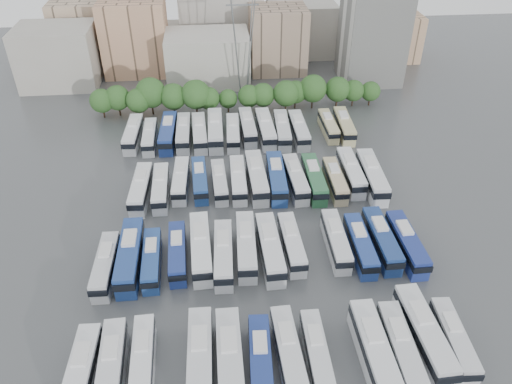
{
  "coord_description": "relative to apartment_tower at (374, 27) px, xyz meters",
  "views": [
    {
      "loc": [
        -5.26,
        -59.11,
        50.0
      ],
      "look_at": [
        0.87,
        6.68,
        3.0
      ],
      "focal_mm": 35.0,
      "sensor_mm": 36.0,
      "label": 1
    }
  ],
  "objects": [
    {
      "name": "bus_r2_s9",
      "position": [
        -25.79,
        -46.34,
        -11.14
      ],
      "size": [
        3.21,
        12.21,
        3.79
      ],
      "rotation": [
        0.0,
        0.0,
        0.05
      ],
      "color": "silver",
      "rests_on": "ground"
    },
    {
      "name": "bus_r2_s5",
      "position": [
        -38.95,
        -45.77,
        -11.34
      ],
      "size": [
        2.78,
        10.86,
        3.38
      ],
      "rotation": [
        0.0,
        0.0,
        0.04
      ],
      "color": "silver",
      "rests_on": "ground"
    },
    {
      "name": "bus_r2_s11",
      "position": [
        -19.02,
        -47.26,
        -11.28
      ],
      "size": [
        2.5,
        11.2,
        3.51
      ],
      "rotation": [
        0.0,
        0.0,
        -0.01
      ],
      "color": "tan",
      "rests_on": "ground"
    },
    {
      "name": "bus_r1_s7",
      "position": [
        -32.28,
        -63.91,
        -11.02
      ],
      "size": [
        3.19,
        12.93,
        4.03
      ],
      "rotation": [
        0.0,
        0.0,
        0.03
      ],
      "color": "silver",
      "rests_on": "ground"
    },
    {
      "name": "bus_r2_s2",
      "position": [
        -48.92,
        -46.83,
        -11.22
      ],
      "size": [
        2.71,
        11.61,
        3.63
      ],
      "rotation": [
        0.0,
        0.0,
        0.02
      ],
      "color": "silver",
      "rests_on": "ground"
    },
    {
      "name": "bus_r0_s0",
      "position": [
        -55.36,
        -82.56,
        -11.14
      ],
      "size": [
        3.02,
        12.16,
        3.79
      ],
      "rotation": [
        0.0,
        0.0,
        -0.03
      ],
      "color": "silver",
      "rests_on": "ground"
    },
    {
      "name": "bus_r1_s11",
      "position": [
        -19.12,
        -64.22,
        -11.21
      ],
      "size": [
        2.63,
        11.64,
        3.64
      ],
      "rotation": [
        0.0,
        0.0,
        -0.01
      ],
      "color": "navy",
      "rests_on": "ground"
    },
    {
      "name": "bus_r1_s5",
      "position": [
        -38.99,
        -64.41,
        -11.14
      ],
      "size": [
        3.05,
        12.17,
        3.79
      ],
      "rotation": [
        0.0,
        0.0,
        -0.03
      ],
      "color": "silver",
      "rests_on": "ground"
    },
    {
      "name": "bus_r2_s3",
      "position": [
        -45.59,
        -44.8,
        -11.26
      ],
      "size": [
        2.9,
        11.41,
        3.55
      ],
      "rotation": [
        0.0,
        0.0,
        -0.04
      ],
      "color": "white",
      "rests_on": "ground"
    },
    {
      "name": "bus_r1_s10",
      "position": [
        -22.41,
        -62.91,
        -11.21
      ],
      "size": [
        2.72,
        11.65,
        3.64
      ],
      "rotation": [
        0.0,
        0.0,
        -0.02
      ],
      "color": "silver",
      "rests_on": "ground"
    },
    {
      "name": "bus_r1_s12",
      "position": [
        -15.75,
        -63.48,
        -11.1
      ],
      "size": [
        2.84,
        12.35,
        3.86
      ],
      "rotation": [
        0.0,
        0.0,
        0.01
      ],
      "color": "navy",
      "rests_on": "ground"
    },
    {
      "name": "bus_r2_s6",
      "position": [
        -35.7,
        -45.62,
        -11.2
      ],
      "size": [
        2.68,
        11.72,
        3.67
      ],
      "rotation": [
        0.0,
        0.0,
        -0.01
      ],
      "color": "white",
      "rests_on": "ground"
    },
    {
      "name": "bus_r0_s12",
      "position": [
        -15.87,
        -80.74,
        -10.95
      ],
      "size": [
        3.39,
        13.42,
        4.18
      ],
      "rotation": [
        0.0,
        0.0,
        0.04
      ],
      "color": "silver",
      "rests_on": "ground"
    },
    {
      "name": "bus_r2_s10",
      "position": [
        -22.62,
        -46.69,
        -11.11
      ],
      "size": [
        2.7,
        12.29,
        3.85
      ],
      "rotation": [
        0.0,
        0.0,
        -0.0
      ],
      "color": "#2A633C",
      "rests_on": "ground"
    },
    {
      "name": "bus_r2_s1",
      "position": [
        -52.2,
        -46.92,
        -11.13
      ],
      "size": [
        3.24,
        12.26,
        3.81
      ],
      "rotation": [
        0.0,
        0.0,
        -0.05
      ],
      "color": "silver",
      "rests_on": "ground"
    },
    {
      "name": "bus_r3_s12",
      "position": [
        -15.89,
        -27.32,
        -11.33
      ],
      "size": [
        2.53,
        10.85,
        3.39
      ],
      "rotation": [
        0.0,
        0.0,
        0.02
      ],
      "color": "#CABF8B",
      "rests_on": "ground"
    },
    {
      "name": "bus_r1_s6",
      "position": [
        -35.65,
        -62.99,
        -11.08
      ],
      "size": [
        3.19,
        12.58,
        3.92
      ],
      "rotation": [
        0.0,
        0.0,
        -0.04
      ],
      "color": "silver",
      "rests_on": "ground"
    },
    {
      "name": "bus_r0_s7",
      "position": [
        -32.22,
        -81.63,
        -11.2
      ],
      "size": [
        3.02,
        11.76,
        3.66
      ],
      "rotation": [
        0.0,
        0.0,
        0.04
      ],
      "color": "silver",
      "rests_on": "ground"
    },
    {
      "name": "city_buildings",
      "position": [
        -41.46,
        13.86,
        -5.13
      ],
      "size": [
        102.0,
        35.0,
        20.0
      ],
      "color": "#9E998E",
      "rests_on": "ground"
    },
    {
      "name": "bus_r0_s11",
      "position": [
        -19.24,
        -82.42,
        -11.14
      ],
      "size": [
        2.95,
        12.14,
        3.79
      ],
      "rotation": [
        0.0,
        0.0,
        -0.03
      ],
      "color": "silver",
      "rests_on": "ground"
    },
    {
      "name": "bus_r3_s6",
      "position": [
        -35.67,
        -28.67,
        -11.2
      ],
      "size": [
        2.98,
        11.79,
        3.67
      ],
      "rotation": [
        0.0,
        0.0,
        -0.04
      ],
      "color": "silver",
      "rests_on": "ground"
    },
    {
      "name": "bus_r2_s8",
      "position": [
        -29.05,
        -45.9,
        -11.02
      ],
      "size": [
        3.24,
        12.92,
        4.03
      ],
      "rotation": [
        0.0,
        0.0,
        -0.03
      ],
      "color": "navy",
      "rests_on": "ground"
    },
    {
      "name": "bus_r0_s13",
      "position": [
        -12.51,
        -81.62,
        -11.3
      ],
      "size": [
        2.96,
        11.12,
        3.45
      ],
      "rotation": [
        0.0,
        0.0,
        -0.05
      ],
      "color": "silver",
      "rests_on": "ground"
    },
    {
      "name": "bus_r3_s13",
      "position": [
        -12.75,
        -27.89,
        -11.16
      ],
      "size": [
        3.07,
        12.06,
        3.76
      ],
      "rotation": [
        0.0,
        0.0,
        -0.04
      ],
      "color": "#C3BA86",
      "rests_on": "ground"
    },
    {
      "name": "bus_r0_s8",
      "position": [
        -28.99,
        -81.91,
        -11.33
      ],
      "size": [
        2.48,
        10.84,
        3.39
      ],
      "rotation": [
        0.0,
        0.0,
        -0.01
      ],
      "color": "silver",
      "rests_on": "ground"
    },
    {
      "name": "bus_r0_s5",
      "position": [
        -38.97,
        -82.52,
        -10.96
      ],
      "size": [
        2.92,
        13.27,
        4.16
      ],
      "rotation": [
        0.0,
        0.0,
        0.0
      ],
      "color": "silver",
      "rests_on": "ground"
    },
    {
      "name": "bus_r3_s10",
      "position": [
        -22.34,
        -28.91,
        -11.1
      ],
      "size": [
        2.82,
        12.35,
        3.86
      ],
      "rotation": [
        0.0,
        0.0,
        0.01
      ],
      "color": "silver",
      "rests_on": "ground"
    },
    {
      "name": "bus_r3_s7",
      "position": [
        -32.55,
        -26.69,
        -11.11
      ],
      "size": [
        3.01,
        12.34,
        3.85
      ],
      "rotation": [
        0.0,
        0.0,
        0.03
      ],
      "color": "silver",
      "rests_on": "ground"
    },
    {
      "name": "bus_r2_s12",
      "position": [
        -15.75,
        -45.26,
        -11.07
      ],
      "size": [
        2.86,
        12.55,
        3.93
      ],
      "rotation": [
        0.0,
        0.0,
        -0.01
      ],
      "color": "silver",
      "rests_on": "ground"
    },
    {
      "name": "bus_r2_s4",
      "position": [
        -42.33,
        -44.95,
        -11.27
      ],
      "size": [
        2.95,
        11.35,
        3.53
      ],
      "rotation": [
        0.0,
        0.0,
        0.04
      ],
      "color": "navy",
      "rests_on": "ground"
    },
    {
      "name": "bus_r3_s4",
      "position": [
        -42.34,
        -28.29,
        -11.1
      ],
      "size": [
        3.15,
        12.44,
        3.88
      ],
      "rotation": [
        0.0,
        0.0,
        0.04
      ],
      "color": "silver",
      "rests_on": "ground"
    },
    {
      "name": "tree_line",
      "position": [
        -35.66,
        -15.89,
        -8.71
      ],
      "size": [
        64.11,
        7.98,
        8.35
      ],
      "color": "black",
      "rests_on": "ground"
    },
    {
      "name": "bus_r1_s2",
      "position": [
        -49.07,
        -64.44,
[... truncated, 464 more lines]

